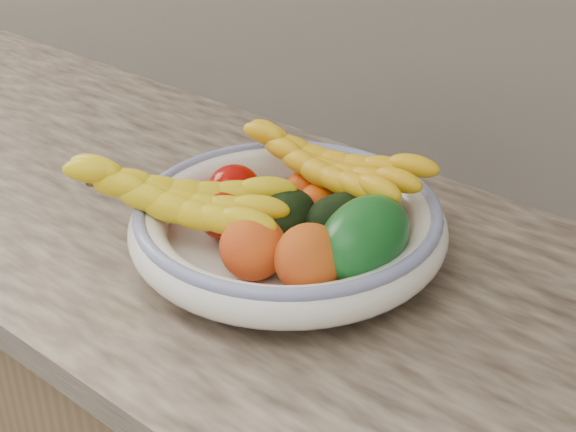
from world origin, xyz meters
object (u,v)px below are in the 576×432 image
(fruit_bowl, at_px, (288,224))
(banana_bunch_back, at_px, (328,171))
(green_mango, at_px, (364,239))
(banana_bunch_front, at_px, (176,203))

(fruit_bowl, xyz_separation_m, banana_bunch_back, (-0.00, 0.08, 0.04))
(green_mango, height_order, banana_bunch_back, green_mango)
(fruit_bowl, height_order, banana_bunch_back, banana_bunch_back)
(banana_bunch_back, bearing_deg, banana_bunch_front, -118.88)
(fruit_bowl, height_order, green_mango, green_mango)
(banana_bunch_back, relative_size, banana_bunch_front, 0.97)
(banana_bunch_front, bearing_deg, fruit_bowl, 17.43)
(green_mango, bearing_deg, banana_bunch_front, -162.44)
(fruit_bowl, distance_m, green_mango, 0.12)
(banana_bunch_back, distance_m, banana_bunch_front, 0.20)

